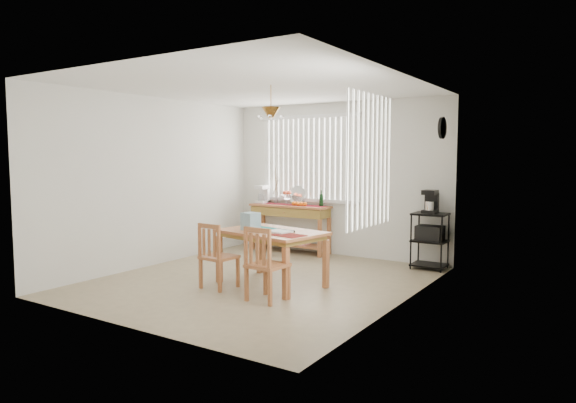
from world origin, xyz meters
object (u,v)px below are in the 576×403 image
Objects in this scene: sideboard at (290,217)px; dining_table at (271,237)px; chair_left at (217,256)px; wire_cart at (430,235)px; chair_right at (265,265)px; cart_items at (431,202)px.

dining_table is at bearing -63.56° from sideboard.
chair_left is (0.57, -2.63, -0.21)m from sideboard.
wire_cart is 2.96m from chair_right.
chair_left reaches higher than wire_cart.
sideboard is 1.00× the size of dining_table.
sideboard is at bearing 179.53° from wire_cart.
dining_table is at bearing 119.33° from chair_right.
cart_items reaches higher than chair_left.
wire_cart reaches higher than dining_table.
wire_cart is 1.00× the size of chair_left.
wire_cart is at bearing -90.00° from cart_items.
sideboard is at bearing 117.15° from chair_right.
chair_right is at bearing -62.85° from sideboard.
chair_left reaches higher than sideboard.
chair_right is at bearing -60.67° from dining_table.
wire_cart is 2.43× the size of cart_items.
wire_cart reaches higher than sideboard.
dining_table is 1.75× the size of chair_left.
chair_left is 0.87m from chair_right.
cart_items reaches higher than wire_cart.
cart_items reaches higher than sideboard.
cart_items is 3.31m from chair_left.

